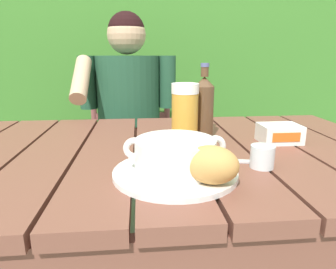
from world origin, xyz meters
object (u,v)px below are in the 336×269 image
chair_near_diner (131,146)px  person_eating (128,115)px  water_glass_small (262,157)px  table_knife (233,161)px  bread_roll (211,165)px  serving_plate (175,173)px  beer_glass (185,114)px  beer_bottle (204,107)px  butter_tub (279,133)px  soup_bowl (175,154)px

chair_near_diner → person_eating: size_ratio=0.79×
chair_near_diner → water_glass_small: size_ratio=16.56×
table_knife → water_glass_small: bearing=-35.6°
bread_roll → water_glass_small: bread_roll is taller
serving_plate → beer_glass: bearing=76.9°
bread_roll → chair_near_diner: bearing=99.8°
beer_bottle → butter_tub: bearing=-17.4°
bread_roll → table_knife: (0.09, 0.15, -0.05)m
beer_bottle → water_glass_small: beer_bottle is taller
chair_near_diner → beer_glass: size_ratio=5.24×
person_eating → bread_roll: person_eating is taller
chair_near_diner → person_eating: person_eating is taller
soup_bowl → beer_bottle: (0.13, 0.31, 0.05)m
person_eating → water_glass_small: size_ratio=20.88×
beer_bottle → table_knife: (0.03, -0.24, -0.10)m
chair_near_diner → beer_glass: bearing=-76.8°
beer_glass → butter_tub: beer_glass is taller
bread_roll → person_eating: bearing=102.0°
person_eating → soup_bowl: 0.89m
beer_glass → water_glass_small: bearing=-54.9°
butter_tub → bread_roll: bearing=-133.2°
soup_bowl → beer_bottle: bearing=67.3°
chair_near_diner → bread_roll: 1.21m
chair_near_diner → bread_roll: (0.20, -1.15, 0.31)m
person_eating → beer_bottle: 0.64m
soup_bowl → water_glass_small: 0.22m
person_eating → water_glass_small: (0.35, -0.85, 0.06)m
butter_tub → water_glass_small: bearing=-124.2°
serving_plate → chair_near_diner: bearing=97.1°
chair_near_diner → beer_glass: chair_near_diner is taller
serving_plate → beer_bottle: size_ratio=1.18×
table_knife → beer_bottle: bearing=97.2°
chair_near_diner → bread_roll: bearing=-80.2°
serving_plate → table_knife: 0.17m
serving_plate → soup_bowl: size_ratio=1.23×
bread_roll → butter_tub: 0.43m
serving_plate → bread_roll: bearing=-49.4°
chair_near_diner → serving_plate: bearing=-82.9°
person_eating → table_knife: (0.30, -0.81, 0.04)m
soup_bowl → water_glass_small: soup_bowl is taller
beer_glass → chair_near_diner: bearing=103.2°
serving_plate → beer_glass: beer_glass is taller
serving_plate → butter_tub: 0.43m
chair_near_diner → beer_glass: 0.92m
water_glass_small → butter_tub: butter_tub is taller
bread_roll → water_glass_small: 0.19m
butter_tub → beer_bottle: bearing=162.6°
soup_bowl → butter_tub: (0.36, 0.24, -0.02)m
beer_bottle → table_knife: beer_bottle is taller
bread_roll → butter_tub: size_ratio=1.11×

